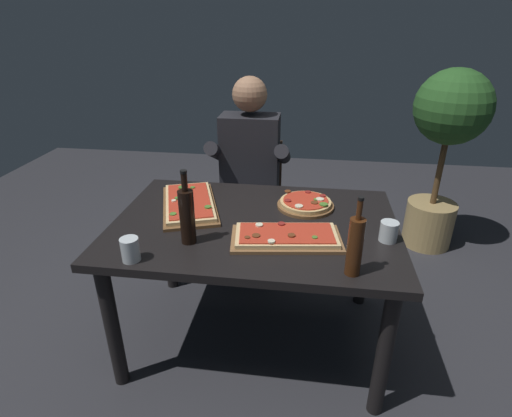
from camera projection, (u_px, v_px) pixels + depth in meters
The scene contains 12 objects.
ground_plane at pixel (255, 335), 2.33m from camera, with size 6.40×6.40×0.00m, color #2D2D33.
dining_table at pixel (255, 239), 2.05m from camera, with size 1.40×0.96×0.74m.
pizza_rectangular_front at pixel (286, 237), 1.83m from camera, with size 0.53×0.31×0.05m.
pizza_rectangular_left at pixel (189, 203), 2.15m from camera, with size 0.43×0.59×0.05m.
pizza_round_far at pixel (306, 204), 2.15m from camera, with size 0.30×0.30×0.05m.
wine_bottle_dark at pixel (187, 215), 1.77m from camera, with size 0.07×0.07×0.34m.
oil_bottle_amber at pixel (355, 245), 1.55m from camera, with size 0.06×0.06×0.33m.
tumbler_near_camera at pixel (130, 250), 1.67m from camera, with size 0.08×0.08×0.10m.
tumbler_far_side at pixel (389, 231), 1.82m from camera, with size 0.08×0.08×0.09m.
diner_chair at pixel (252, 197), 2.89m from camera, with size 0.44×0.44×0.87m.
seated_diner at pixel (249, 169), 2.68m from camera, with size 0.53×0.41×1.33m.
potted_plant_corner at pixel (446, 139), 2.89m from camera, with size 0.53×0.53×1.35m.
Camera 1 is at (0.25, -1.76, 1.67)m, focal length 28.35 mm.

